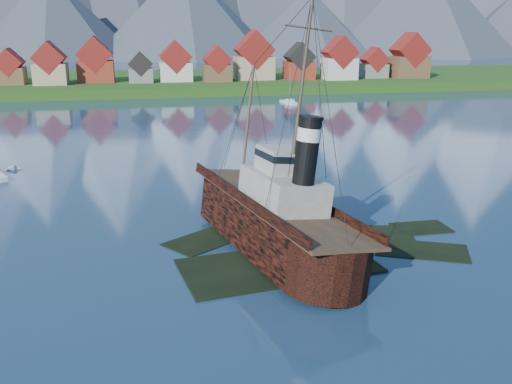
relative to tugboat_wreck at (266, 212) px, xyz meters
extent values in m
plane|color=#1C344E|center=(2.79, -4.49, -3.20)|extent=(1400.00, 1400.00, 0.00)
cube|color=black|center=(-0.21, -6.49, -3.52)|extent=(19.08, 11.42, 1.00)
cube|color=black|center=(8.79, -0.49, -3.58)|extent=(15.15, 9.76, 1.00)
cube|color=black|center=(4.79, 4.51, -3.48)|extent=(11.45, 9.06, 1.00)
cube|color=black|center=(14.79, -5.49, -3.62)|extent=(10.27, 8.34, 1.00)
cube|color=black|center=(-6.21, 1.51, -3.60)|extent=(9.42, 8.68, 1.00)
cube|color=black|center=(17.79, 0.51, -3.55)|extent=(6.00, 4.00, 1.00)
cube|color=#154212|center=(2.79, 165.51, -3.20)|extent=(600.00, 80.00, 3.20)
cube|color=#3F3D38|center=(2.79, 127.51, -3.20)|extent=(600.00, 2.50, 2.00)
cube|color=brown|center=(-53.21, 148.51, 2.55)|extent=(9.00, 8.00, 5.50)
cube|color=maroon|center=(-53.21, 148.51, 6.92)|extent=(9.16, 8.16, 9.16)
cube|color=tan|center=(-40.21, 145.51, 3.20)|extent=(10.50, 9.00, 6.80)
cube|color=maroon|center=(-40.21, 145.51, 8.49)|extent=(10.69, 9.18, 10.69)
cube|color=maroon|center=(-26.21, 151.51, 3.40)|extent=(12.00, 8.50, 7.20)
cube|color=maroon|center=(-26.21, 151.51, 9.16)|extent=(12.22, 8.67, 12.22)
cube|color=slate|center=(-11.21, 146.51, 2.20)|extent=(8.00, 7.00, 4.80)
cube|color=black|center=(-11.21, 146.51, 6.04)|extent=(8.15, 7.14, 8.15)
cube|color=beige|center=(0.79, 149.51, 3.00)|extent=(11.00, 9.50, 6.40)
cube|color=maroon|center=(0.79, 149.51, 8.18)|extent=(11.20, 9.69, 11.20)
cube|color=brown|center=(14.79, 145.51, 2.70)|extent=(9.50, 8.00, 5.80)
cube|color=maroon|center=(14.79, 145.51, 7.31)|extent=(9.67, 8.16, 9.67)
cube|color=tan|center=(28.79, 150.51, 3.80)|extent=(13.50, 10.00, 8.00)
cube|color=maroon|center=(28.79, 150.51, 10.23)|extent=(13.75, 10.20, 13.75)
cube|color=maroon|center=(44.79, 147.51, 2.90)|extent=(10.00, 8.50, 6.20)
cube|color=black|center=(44.79, 147.51, 7.80)|extent=(10.18, 8.67, 10.18)
cube|color=beige|center=(58.79, 144.51, 3.55)|extent=(11.50, 9.00, 7.50)
cube|color=maroon|center=(58.79, 144.51, 9.37)|extent=(11.71, 9.18, 11.71)
cube|color=slate|center=(73.79, 148.51, 2.30)|extent=(9.00, 7.50, 5.00)
cube|color=maroon|center=(73.79, 148.51, 6.42)|extent=(9.16, 7.65, 9.16)
cube|color=brown|center=(86.79, 146.51, 3.70)|extent=(12.50, 10.00, 7.80)
cube|color=maroon|center=(86.79, 146.51, 9.85)|extent=(12.73, 10.20, 12.73)
cone|color=#2D333D|center=(-67.21, 369.51, 23.80)|extent=(120.00, 120.00, 58.00)
cone|color=#2D333D|center=(22.79, 364.51, 27.80)|extent=(136.00, 136.00, 66.00)
cone|color=#2D333D|center=(112.79, 368.51, 19.80)|extent=(110.00, 110.00, 50.00)
cone|color=#2D333D|center=(202.79, 365.51, 32.30)|extent=(150.00, 150.00, 75.00)
cube|color=black|center=(0.00, -1.61, -0.81)|extent=(7.50, 21.59, 4.50)
cone|color=black|center=(0.00, 12.40, -0.81)|extent=(7.50, 7.50, 7.50)
cylinder|color=black|center=(0.00, -12.40, -0.81)|extent=(7.50, 7.50, 4.50)
cube|color=#4C3826|center=(0.00, -1.61, 1.55)|extent=(7.35, 28.48, 0.27)
cube|color=black|center=(-3.60, -1.61, 2.03)|extent=(0.21, 27.58, 0.96)
cube|color=black|center=(3.60, -1.61, 2.03)|extent=(0.21, 27.58, 0.96)
cube|color=#ADA89E|center=(0.00, -3.21, 3.16)|extent=(5.57, 9.10, 3.21)
cube|color=#ADA89E|center=(0.00, -2.14, 5.94)|extent=(3.85, 4.28, 2.36)
cylinder|color=black|center=(0.00, -6.75, 7.76)|extent=(2.03, 2.03, 6.00)
cylinder|color=silver|center=(0.00, -6.75, 9.26)|extent=(2.14, 2.14, 1.18)
cylinder|color=#473828|center=(0.00, 6.96, 8.08)|extent=(0.30, 0.30, 12.85)
cylinder|color=#473828|center=(0.00, -4.28, 14.08)|extent=(0.34, 0.34, 13.92)
cube|color=silver|center=(30.34, 105.64, -3.11)|extent=(3.91, 9.24, 1.08)
cube|color=silver|center=(30.34, 105.64, -2.26)|extent=(2.42, 2.84, 0.63)
cylinder|color=gray|center=(30.34, 105.64, 2.09)|extent=(0.13, 0.13, 9.33)
camera|label=1|loc=(-12.06, -54.22, 18.42)|focal=40.00mm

